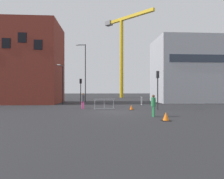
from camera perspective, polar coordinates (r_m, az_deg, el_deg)
name	(u,v)px	position (r m, az deg, el deg)	size (l,w,h in m)	color
ground	(114,112)	(17.25, 0.68, -6.75)	(160.00, 160.00, 0.00)	#28282B
brick_building	(26,64)	(31.22, -24.37, 7.01)	(10.00, 7.47, 11.67)	maroon
office_block	(188,71)	(33.61, 21.69, 5.24)	(10.62, 7.50, 10.19)	#A8AAB2
construction_crane	(122,45)	(48.92, 3.07, 13.23)	(10.73, 10.84, 20.08)	gold
streetlamp_tall	(84,69)	(30.90, -8.21, 5.99)	(1.60, 0.26, 9.22)	#2D2D30
streetlamp_short	(62,80)	(26.48, -14.67, 2.68)	(0.46, 1.84, 5.29)	#232326
traffic_light_verge	(81,87)	(28.78, -9.32, 0.85)	(0.36, 0.37, 3.62)	#232326
traffic_light_crosswalk	(158,84)	(19.72, 13.45, 1.70)	(0.24, 0.37, 3.88)	#2D2D30
pedestrian_walking	(153,104)	(14.59, 12.23, -4.25)	(0.34, 0.34, 1.64)	#2D844C
pedestrian_waiting	(83,100)	(20.21, -8.70, -3.01)	(0.34, 0.34, 1.67)	#D14C8C
safety_barrier_right_run	(104,104)	(19.44, -2.33, -4.32)	(2.12, 0.38, 1.08)	#9EA0A5
safety_barrier_front	(141,101)	(24.78, 8.78, -3.39)	(0.31, 1.85, 1.08)	#B2B5BA
traffic_cone_orange	(166,117)	(13.00, 15.76, -7.81)	(0.56, 0.56, 0.57)	black
traffic_cone_by_barrier	(131,108)	(19.24, 5.80, -5.39)	(0.48, 0.48, 0.48)	black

